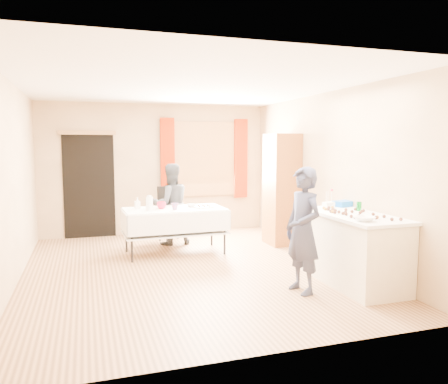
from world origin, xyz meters
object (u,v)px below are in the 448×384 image
object	(u,v)px
girl	(303,230)
woman	(171,204)
cabinet	(282,189)
chair	(172,225)
party_table	(175,227)
counter	(353,249)

from	to	relation	value
girl	woman	xyz separation A→B (m)	(-1.03, 3.04, -0.03)
cabinet	chair	world-z (taller)	cabinet
cabinet	chair	bearing A→B (deg)	157.02
party_table	chair	world-z (taller)	chair
counter	girl	world-z (taller)	girl
counter	party_table	world-z (taller)	counter
woman	girl	bearing A→B (deg)	102.12
party_table	girl	distance (m)	2.62
chair	cabinet	bearing A→B (deg)	-34.02
cabinet	party_table	bearing A→B (deg)	-176.67
girl	party_table	bearing A→B (deg)	-165.11
girl	chair	bearing A→B (deg)	-173.41
cabinet	girl	size ratio (longest dim) A/B	1.30
cabinet	chair	xyz separation A→B (m)	(-1.85, 0.79, -0.69)
girl	woman	distance (m)	3.21
chair	girl	bearing A→B (deg)	-84.48
cabinet	counter	size ratio (longest dim) A/B	1.25
cabinet	woman	xyz separation A→B (m)	(-1.91, 0.56, -0.26)
chair	girl	distance (m)	3.44
counter	chair	size ratio (longest dim) A/B	1.55
party_table	chair	size ratio (longest dim) A/B	1.64
cabinet	woman	distance (m)	2.01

